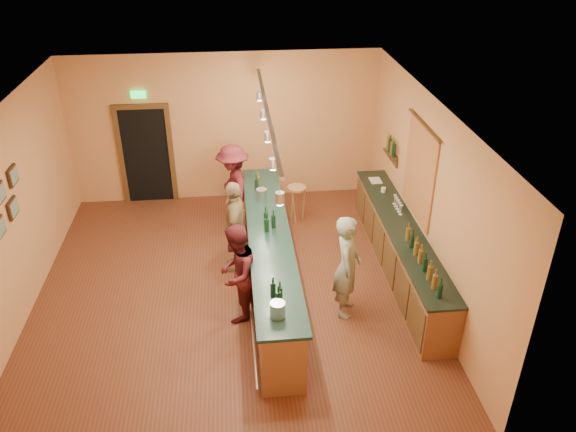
{
  "coord_description": "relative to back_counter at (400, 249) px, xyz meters",
  "views": [
    {
      "loc": [
        0.15,
        -7.85,
        5.81
      ],
      "look_at": [
        1.0,
        0.2,
        1.25
      ],
      "focal_mm": 35.0,
      "sensor_mm": 36.0,
      "label": 1
    }
  ],
  "objects": [
    {
      "name": "floor",
      "position": [
        -2.97,
        -0.18,
        -0.49
      ],
      "size": [
        7.0,
        7.0,
        0.0
      ],
      "primitive_type": "plane",
      "color": "#5B2C1A",
      "rests_on": "ground"
    },
    {
      "name": "customer_c",
      "position": [
        -2.85,
        1.95,
        0.39
      ],
      "size": [
        0.88,
        1.25,
        1.75
      ],
      "primitive_type": "imported",
      "rotation": [
        0.0,
        0.0,
        -1.35
      ],
      "color": "#59191E",
      "rests_on": "floor"
    },
    {
      "name": "wall_front",
      "position": [
        -2.97,
        -3.68,
        1.11
      ],
      "size": [
        6.5,
        0.02,
        3.2
      ],
      "primitive_type": "cube",
      "color": "#D68950",
      "rests_on": "floor"
    },
    {
      "name": "ceiling",
      "position": [
        -2.97,
        -0.18,
        2.71
      ],
      "size": [
        6.5,
        7.0,
        0.02
      ],
      "primitive_type": "cube",
      "color": "silver",
      "rests_on": "wall_back"
    },
    {
      "name": "doorway",
      "position": [
        -4.67,
        3.3,
        0.64
      ],
      "size": [
        1.15,
        0.09,
        2.48
      ],
      "color": "black",
      "rests_on": "wall_back"
    },
    {
      "name": "tasting_bar",
      "position": [
        -2.3,
        -0.18,
        0.12
      ],
      "size": [
        0.74,
        5.1,
        1.38
      ],
      "color": "brown",
      "rests_on": "floor"
    },
    {
      "name": "wall_back",
      "position": [
        -2.97,
        3.32,
        1.11
      ],
      "size": [
        6.5,
        0.02,
        3.2
      ],
      "primitive_type": "cube",
      "color": "#D68950",
      "rests_on": "floor"
    },
    {
      "name": "wall_right",
      "position": [
        0.28,
        -0.18,
        1.11
      ],
      "size": [
        0.02,
        7.0,
        3.2
      ],
      "primitive_type": "cube",
      "color": "#D68950",
      "rests_on": "floor"
    },
    {
      "name": "wall_left",
      "position": [
        -6.22,
        -0.18,
        1.11
      ],
      "size": [
        0.02,
        7.0,
        3.2
      ],
      "primitive_type": "cube",
      "color": "#D68950",
      "rests_on": "floor"
    },
    {
      "name": "bar_stool",
      "position": [
        -1.58,
        2.02,
        0.15
      ],
      "size": [
        0.38,
        0.38,
        0.78
      ],
      "rotation": [
        0.0,
        0.0,
        0.39
      ],
      "color": "#9B6A46",
      "rests_on": "floor"
    },
    {
      "name": "pendant_track",
      "position": [
        -2.3,
        -0.18,
        2.5
      ],
      "size": [
        0.11,
        4.6,
        0.5
      ],
      "color": "silver",
      "rests_on": "ceiling"
    },
    {
      "name": "tapestry",
      "position": [
        0.26,
        0.22,
        1.36
      ],
      "size": [
        0.03,
        1.4,
        1.6
      ],
      "primitive_type": "cube",
      "color": "#A7212F",
      "rests_on": "wall_right"
    },
    {
      "name": "back_counter",
      "position": [
        0.0,
        0.0,
        0.0
      ],
      "size": [
        0.6,
        4.55,
        1.27
      ],
      "color": "brown",
      "rests_on": "floor"
    },
    {
      "name": "customer_b",
      "position": [
        -2.85,
        0.48,
        0.36
      ],
      "size": [
        0.52,
        1.04,
        1.7
      ],
      "primitive_type": "imported",
      "rotation": [
        0.0,
        0.0,
        -1.68
      ],
      "color": "#997A51",
      "rests_on": "floor"
    },
    {
      "name": "customer_a",
      "position": [
        -2.86,
        -0.92,
        0.33
      ],
      "size": [
        0.85,
        0.96,
        1.63
      ],
      "primitive_type": "imported",
      "rotation": [
        0.0,
        0.0,
        -1.92
      ],
      "color": "#59191E",
      "rests_on": "floor"
    },
    {
      "name": "bottle_shelf",
      "position": [
        0.2,
        1.72,
        1.18
      ],
      "size": [
        0.17,
        0.55,
        0.54
      ],
      "color": "#503018",
      "rests_on": "wall_right"
    },
    {
      "name": "bartender",
      "position": [
        -1.16,
        -0.98,
        0.38
      ],
      "size": [
        0.56,
        0.72,
        1.74
      ],
      "primitive_type": "imported",
      "rotation": [
        0.0,
        0.0,
        1.33
      ],
      "color": "gray",
      "rests_on": "floor"
    }
  ]
}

